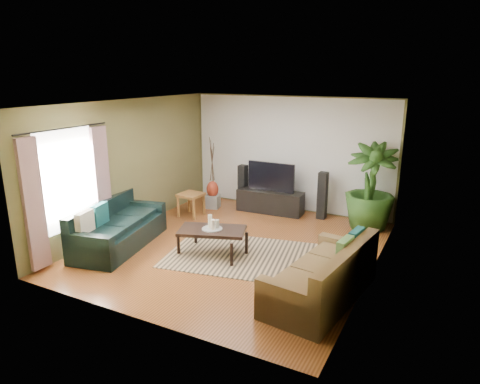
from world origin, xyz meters
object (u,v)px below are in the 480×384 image
Objects in this scene: speaker_right at (322,196)px; sofa_left at (119,225)px; tv_stand at (270,202)px; vase at (212,189)px; side_table at (191,205)px; television at (271,177)px; coffee_table at (212,242)px; pedestal at (213,201)px; potted_plant at (370,187)px; sofa_right at (321,271)px; speaker_left at (243,186)px.

sofa_left is at bearing -131.57° from speaker_right.
vase reaches higher than tv_stand.
tv_stand is 1.87m from side_table.
sofa_left is at bearing -117.85° from television.
pedestal is at bearing 101.25° from coffee_table.
sofa_left is 1.17× the size of potted_plant.
coffee_table is 2.21× the size of side_table.
television is (-2.27, 3.36, 0.44)m from sofa_right.
coffee_table is at bearing -92.03° from tv_stand.
potted_plant reaches higher than coffee_table.
tv_stand is at bearing -90.00° from television.
speaker_left is 1.93× the size of side_table.
vase reaches higher than pedestal.
tv_stand is 1.44m from pedestal.
coffee_table is at bearing -46.38° from side_table.
speaker_left reaches higher than sofa_left.
sofa_right is 1.96× the size of speaker_right.
sofa_left is 2.14m from side_table.
speaker_left is at bearing 172.71° from television.
potted_plant reaches higher than sofa_left.
vase reaches higher than side_table.
speaker_left is at bearing 179.90° from speaker_right.
speaker_right is 3.00m from side_table.
pedestal is at bearing -175.36° from potted_plant.
speaker_right is (2.93, 3.35, 0.11)m from sofa_left.
speaker_right is (1.22, 0.11, -0.32)m from television.
sofa_left is at bearing -96.28° from pedestal.
tv_stand is 1.26m from speaker_right.
speaker_right is at bearing -52.86° from sofa_left.
sofa_right is at bearing -30.71° from side_table.
speaker_left reaches higher than coffee_table.
sofa_left is 3.47m from speaker_left.
vase is (0.32, 2.89, 0.04)m from sofa_left.
sofa_left is at bearing -121.02° from tv_stand.
tv_stand is at bearing 13.29° from pedestal.
tv_stand reaches higher than pedestal.
coffee_table is at bearing -89.02° from television.
television reaches higher than pedestal.
television is 1.97m from side_table.
sofa_left is 1.86× the size of television.
speaker_right is (-1.05, 3.47, 0.11)m from sofa_right.
television reaches higher than sofa_right.
sofa_left is 1.83m from coffee_table.
speaker_left is at bearing -27.05° from sofa_left.
sofa_left is at bearing -96.28° from vase.
side_table is at bearing -156.20° from speaker_right.
speaker_left is at bearing 177.14° from potted_plant.
television is 1.60m from pedestal.
tv_stand is 1.36× the size of television.
potted_plant is 3.71m from vase.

